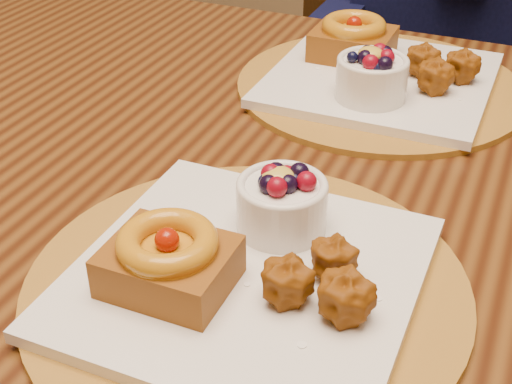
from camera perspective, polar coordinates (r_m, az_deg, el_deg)
dining_table at (r=0.83m, az=5.46°, el=-2.56°), size 1.60×0.90×0.76m
place_setting_near at (r=0.61m, az=-0.79°, el=-5.83°), size 0.38×0.38×0.08m
place_setting_far at (r=0.96m, az=9.77°, el=9.37°), size 0.38×0.38×0.09m
chair_far at (r=1.51m, az=7.51°, el=4.74°), size 0.48×0.48×0.81m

